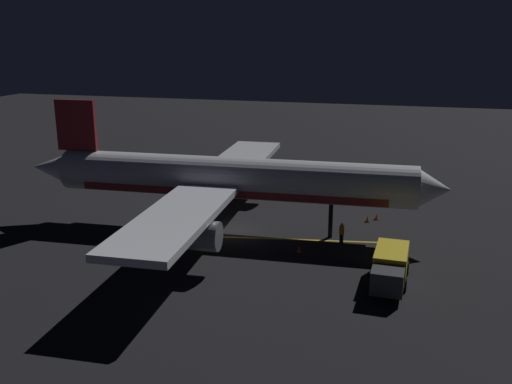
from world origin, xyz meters
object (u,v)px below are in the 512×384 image
object	(u,v)px
airliner	(226,180)
catering_truck	(231,180)
ground_crew_worker	(342,233)
traffic_cone_near_right	(376,217)
traffic_cone_near_left	(299,250)
traffic_cone_under_wing	(368,219)
baggage_truck	(390,268)

from	to	relation	value
airliner	catering_truck	size ratio (longest dim) A/B	5.88
airliner	ground_crew_worker	xyz separation A→B (m)	(0.82, 9.84, -3.47)
traffic_cone_near_right	airliner	bearing A→B (deg)	-63.44
catering_truck	ground_crew_worker	size ratio (longest dim) A/B	3.51
airliner	traffic_cone_near_left	distance (m)	8.82
airliner	traffic_cone_near_right	world-z (taller)	airliner
ground_crew_worker	airliner	bearing A→B (deg)	-94.78
traffic_cone_near_right	traffic_cone_under_wing	distance (m)	1.12
catering_truck	ground_crew_worker	xyz separation A→B (m)	(12.48, 13.14, -0.29)
ground_crew_worker	traffic_cone_near_right	distance (m)	7.29
baggage_truck	traffic_cone_near_left	distance (m)	7.93
baggage_truck	ground_crew_worker	distance (m)	7.67
airliner	traffic_cone_near_right	distance (m)	14.17
airliner	baggage_truck	xyz separation A→B (m)	(7.37, 13.83, -3.18)
baggage_truck	traffic_cone_near_right	xyz separation A→B (m)	(-13.44, -1.70, -0.93)
traffic_cone_near_left	traffic_cone_near_right	size ratio (longest dim) A/B	1.00
catering_truck	airliner	bearing A→B (deg)	15.80
traffic_cone_under_wing	airliner	bearing A→B (deg)	-65.48
airliner	traffic_cone_near_right	bearing A→B (deg)	116.56
ground_crew_worker	baggage_truck	bearing A→B (deg)	31.35
airliner	catering_truck	bearing A→B (deg)	-164.20
traffic_cone_under_wing	baggage_truck	bearing A→B (deg)	10.90
ground_crew_worker	traffic_cone_near_right	size ratio (longest dim) A/B	3.16
ground_crew_worker	traffic_cone_under_wing	size ratio (longest dim) A/B	3.16
baggage_truck	catering_truck	size ratio (longest dim) A/B	0.95
traffic_cone_near_left	traffic_cone_near_right	world-z (taller)	same
baggage_truck	catering_truck	bearing A→B (deg)	-138.00
catering_truck	traffic_cone_near_left	world-z (taller)	catering_truck
airliner	catering_truck	distance (m)	12.52
airliner	traffic_cone_under_wing	bearing A→B (deg)	114.52
catering_truck	traffic_cone_near_right	size ratio (longest dim) A/B	11.09
catering_truck	ground_crew_worker	bearing A→B (deg)	46.49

